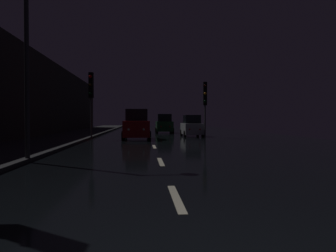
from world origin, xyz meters
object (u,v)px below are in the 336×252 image
object	(u,v)px
traffic_light_far_right	(205,98)
car_distant_taillights	(164,124)
streetlamp_overhead	(41,34)
car_parked_right_far	(192,127)
car_approaching_headlights	(137,126)
traffic_light_far_left	(91,91)

from	to	relation	value
traffic_light_far_right	car_distant_taillights	distance (m)	9.73
traffic_light_far_right	car_distant_taillights	xyz separation A→B (m)	(-2.74, 9.04, -2.33)
streetlamp_overhead	car_parked_right_far	size ratio (longest dim) A/B	1.81
car_approaching_headlights	car_parked_right_far	distance (m)	6.03
traffic_light_far_left	car_approaching_headlights	bearing A→B (deg)	94.44
streetlamp_overhead	car_distant_taillights	distance (m)	24.51
traffic_light_far_left	car_distant_taillights	size ratio (longest dim) A/B	1.23
traffic_light_far_right	car_parked_right_far	xyz separation A→B (m)	(-0.80, 2.01, -2.41)
streetlamp_overhead	car_parked_right_far	distance (m)	18.62
car_approaching_headlights	traffic_light_far_left	bearing A→B (deg)	-92.51
streetlamp_overhead	car_approaching_headlights	xyz separation A→B (m)	(3.10, 12.76, -3.45)
traffic_light_far_left	streetlamp_overhead	bearing A→B (deg)	8.21
traffic_light_far_left	car_distant_taillights	xyz separation A→B (m)	(6.17, 10.62, -2.69)
car_approaching_headlights	car_parked_right_far	bearing A→B (deg)	128.31
traffic_light_far_right	streetlamp_overhead	distance (m)	16.91
traffic_light_far_right	traffic_light_far_left	world-z (taller)	traffic_light_far_left
traffic_light_far_right	car_parked_right_far	world-z (taller)	traffic_light_far_right
streetlamp_overhead	car_distant_taillights	size ratio (longest dim) A/B	1.64
car_approaching_headlights	car_distant_taillights	world-z (taller)	car_approaching_headlights
streetlamp_overhead	car_distant_taillights	world-z (taller)	streetlamp_overhead
traffic_light_far_right	streetlamp_overhead	xyz separation A→B (m)	(-8.63, -14.49, 1.22)
car_approaching_headlights	car_distant_taillights	distance (m)	11.12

